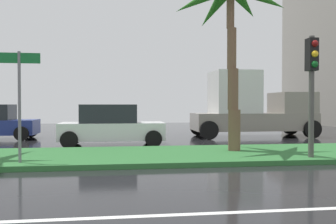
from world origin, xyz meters
The scene contains 8 objects.
ground_plane centered at (0.00, 9.00, -0.05)m, with size 90.00×42.00×0.10m, color black.
near_lane_divider_stripe centered at (0.00, 2.00, 0.00)m, with size 81.00×0.14×0.01m, color white.
median_strip centered at (0.00, 8.00, 0.07)m, with size 85.50×4.00×0.15m, color #2D6B33.
palm_tree_centre_left centered at (4.69, 8.45, 5.14)m, with size 4.03×3.89×6.13m.
traffic_signal_median_right centered at (6.57, 6.50, 2.63)m, with size 0.28×0.43×3.60m.
street_name_sign centered at (-1.76, 6.64, 2.08)m, with size 1.10×0.08×3.00m.
car_in_traffic_third centered at (0.56, 11.75, 0.83)m, with size 4.30×2.02×1.72m.
box_truck_lead centered at (7.88, 14.82, 1.55)m, with size 6.40×2.64×3.46m.
Camera 1 is at (0.93, -3.47, 1.72)m, focal length 38.35 mm.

